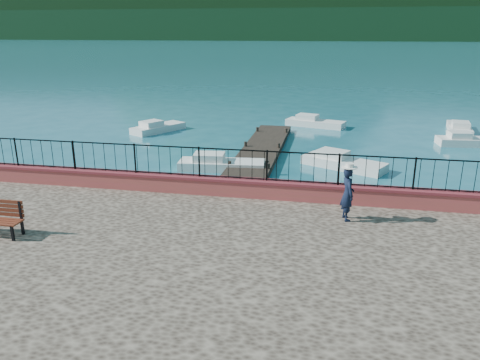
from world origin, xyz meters
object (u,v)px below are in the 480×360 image
at_px(boat_3, 158,125).
at_px(boat_5, 460,126).
at_px(person, 348,194).
at_px(boat_1, 344,160).
at_px(boat_2, 468,138).
at_px(boat_4, 316,121).
at_px(boat_0, 222,161).

distance_m(boat_3, boat_5, 19.48).
xyz_separation_m(person, boat_1, (0.13, 9.47, -1.56)).
xyz_separation_m(person, boat_5, (7.57, 19.33, -1.56)).
bearing_deg(boat_2, boat_5, 77.56).
xyz_separation_m(boat_1, boat_4, (-1.77, 9.94, 0.00)).
relative_size(boat_0, boat_2, 1.24).
bearing_deg(boat_0, boat_1, 8.15).
distance_m(boat_0, boat_1, 5.83).
bearing_deg(boat_0, boat_2, 24.83).
xyz_separation_m(boat_0, boat_1, (5.66, 1.40, 0.00)).
bearing_deg(boat_5, boat_1, 151.29).
distance_m(boat_0, boat_3, 9.74).
bearing_deg(boat_1, boat_0, -139.07).
bearing_deg(boat_2, boat_4, 150.33).
distance_m(boat_4, boat_5, 9.20).
relative_size(boat_0, boat_1, 1.01).
bearing_deg(boat_0, boat_5, 34.94).
bearing_deg(person, boat_2, -41.73).
xyz_separation_m(boat_0, boat_4, (3.89, 11.34, 0.00)).
xyz_separation_m(boat_2, boat_5, (0.43, 3.77, 0.00)).
distance_m(person, boat_4, 19.54).
height_order(boat_0, boat_3, same).
bearing_deg(boat_5, boat_0, 139.01).
relative_size(boat_1, boat_3, 1.09).
bearing_deg(person, boat_4, -12.25).
distance_m(boat_2, boat_4, 9.58).
relative_size(boat_2, boat_3, 0.89).
distance_m(boat_0, boat_2, 14.71).
bearing_deg(boat_1, boat_5, 79.99).
bearing_deg(boat_5, person, 166.93).
bearing_deg(boat_4, boat_3, -142.98).
height_order(boat_0, boat_1, same).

